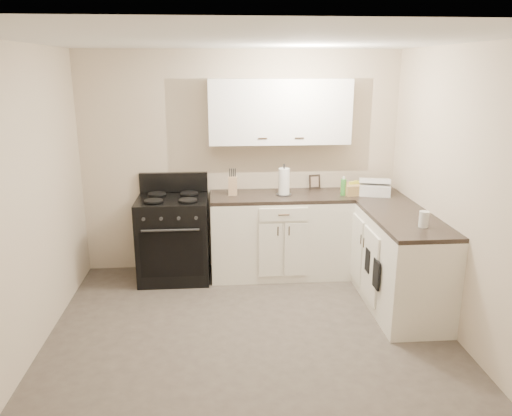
{
  "coord_description": "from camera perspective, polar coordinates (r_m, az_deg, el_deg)",
  "views": [
    {
      "loc": [
        -0.26,
        -3.84,
        2.31
      ],
      "look_at": [
        0.1,
        0.85,
        0.98
      ],
      "focal_mm": 35.0,
      "sensor_mm": 36.0,
      "label": 1
    }
  ],
  "objects": [
    {
      "name": "soap_bottle",
      "position": [
        5.59,
        9.95,
        2.37
      ],
      "size": [
        0.08,
        0.08,
        0.18
      ],
      "primitive_type": "cylinder",
      "rotation": [
        0.0,
        0.0,
        0.34
      ],
      "color": "green",
      "rests_on": "countertop_back"
    },
    {
      "name": "knife_block",
      "position": [
        5.52,
        -2.68,
        2.56
      ],
      "size": [
        0.1,
        0.09,
        0.21
      ],
      "primitive_type": "cube",
      "rotation": [
        0.0,
        0.0,
        -0.07
      ],
      "color": "tan",
      "rests_on": "countertop_back"
    },
    {
      "name": "ceiling",
      "position": [
        3.86,
        -0.57,
        18.65
      ],
      "size": [
        3.6,
        3.6,
        0.0
      ],
      "primitive_type": "plane",
      "color": "white",
      "rests_on": "wall_back"
    },
    {
      "name": "oven_mitt_far",
      "position": [
        5.0,
        12.67,
        -5.88
      ],
      "size": [
        0.02,
        0.13,
        0.23
      ],
      "primitive_type": "cube",
      "color": "black",
      "rests_on": "base_cabinets_right"
    },
    {
      "name": "oven_mitt_near",
      "position": [
        4.77,
        13.6,
        -7.38
      ],
      "size": [
        0.02,
        0.16,
        0.27
      ],
      "primitive_type": "cube",
      "color": "black",
      "rests_on": "base_cabinets_right"
    },
    {
      "name": "wicker_basket",
      "position": [
        5.7,
        11.6,
        2.17
      ],
      "size": [
        0.37,
        0.27,
        0.11
      ],
      "primitive_type": "cube",
      "rotation": [
        0.0,
        0.0,
        0.12
      ],
      "color": "tan",
      "rests_on": "countertop_right"
    },
    {
      "name": "countertop_back",
      "position": [
        5.56,
        2.78,
        1.34
      ],
      "size": [
        1.55,
        0.6,
        0.04
      ],
      "primitive_type": "cube",
      "color": "black",
      "rests_on": "base_cabinets_back"
    },
    {
      "name": "wall_left",
      "position": [
        4.27,
        -25.38,
        -0.1
      ],
      "size": [
        0.0,
        3.6,
        3.6
      ],
      "primitive_type": "plane",
      "rotation": [
        1.57,
        0.0,
        1.57
      ],
      "color": "beige",
      "rests_on": "ground"
    },
    {
      "name": "wall_back",
      "position": [
        5.75,
        -1.78,
        5.19
      ],
      "size": [
        3.6,
        0.0,
        3.6
      ],
      "primitive_type": "plane",
      "rotation": [
        1.57,
        0.0,
        0.0
      ],
      "color": "beige",
      "rests_on": "ground"
    },
    {
      "name": "floor",
      "position": [
        4.49,
        -0.48,
        -15.12
      ],
      "size": [
        3.6,
        3.6,
        0.0
      ],
      "primitive_type": "plane",
      "color": "#473F38",
      "rests_on": "ground"
    },
    {
      "name": "countertop_grill",
      "position": [
        5.72,
        13.39,
        2.17
      ],
      "size": [
        0.4,
        0.39,
        0.12
      ],
      "primitive_type": "cube",
      "rotation": [
        0.0,
        0.0,
        -0.27
      ],
      "color": "white",
      "rests_on": "countertop_right"
    },
    {
      "name": "wall_right",
      "position": [
        4.49,
        23.05,
        0.88
      ],
      "size": [
        0.0,
        3.6,
        3.6
      ],
      "primitive_type": "plane",
      "rotation": [
        1.57,
        0.0,
        -1.57
      ],
      "color": "beige",
      "rests_on": "ground"
    },
    {
      "name": "wall_front",
      "position": [
        2.32,
        2.63,
        -11.41
      ],
      "size": [
        3.6,
        0.0,
        3.6
      ],
      "primitive_type": "plane",
      "rotation": [
        -1.57,
        0.0,
        0.0
      ],
      "color": "beige",
      "rests_on": "ground"
    },
    {
      "name": "base_cabinets_right",
      "position": [
        5.35,
        15.15,
        -5.1
      ],
      "size": [
        0.6,
        1.9,
        0.9
      ],
      "primitive_type": "cube",
      "color": "white",
      "rests_on": "floor"
    },
    {
      "name": "stove",
      "position": [
        5.65,
        -9.36,
        -3.49
      ],
      "size": [
        0.77,
        0.66,
        0.93
      ],
      "primitive_type": "cube",
      "color": "black",
      "rests_on": "floor"
    },
    {
      "name": "paper_towel",
      "position": [
        5.52,
        3.21,
        3.02
      ],
      "size": [
        0.13,
        0.13,
        0.3
      ],
      "primitive_type": "cylinder",
      "rotation": [
        0.0,
        0.0,
        -0.04
      ],
      "color": "white",
      "rests_on": "countertop_back"
    },
    {
      "name": "upper_cabinets",
      "position": [
        5.56,
        2.71,
        10.96
      ],
      "size": [
        1.55,
        0.3,
        0.7
      ],
      "primitive_type": "cube",
      "color": "white",
      "rests_on": "wall_back"
    },
    {
      "name": "base_cabinets_back",
      "position": [
        5.7,
        2.72,
        -3.24
      ],
      "size": [
        1.55,
        0.6,
        0.9
      ],
      "primitive_type": "cube",
      "color": "white",
      "rests_on": "floor"
    },
    {
      "name": "countertop_right",
      "position": [
        5.2,
        15.52,
        -0.26
      ],
      "size": [
        0.6,
        1.9,
        0.04
      ],
      "primitive_type": "cube",
      "color": "black",
      "rests_on": "base_cabinets_right"
    },
    {
      "name": "picture_frame",
      "position": [
        5.86,
        6.71,
        3.02
      ],
      "size": [
        0.14,
        0.06,
        0.16
      ],
      "primitive_type": "cube",
      "rotation": [
        -0.14,
        0.0,
        0.18
      ],
      "color": "black",
      "rests_on": "countertop_back"
    },
    {
      "name": "glass_jar",
      "position": [
        4.66,
        18.64,
        -1.22
      ],
      "size": [
        0.1,
        0.1,
        0.14
      ],
      "primitive_type": "cylinder",
      "rotation": [
        0.0,
        0.0,
        0.23
      ],
      "color": "silver",
      "rests_on": "countertop_right"
    }
  ]
}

